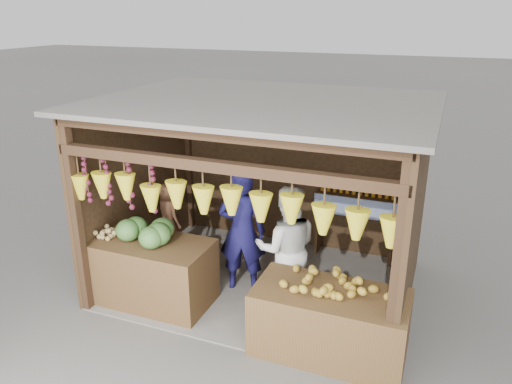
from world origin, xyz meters
TOP-DOWN VIEW (x-y plane):
  - ground at (0.00, 0.00)m, footprint 80.00×80.00m
  - stall_structure at (-0.03, -0.04)m, footprint 4.30×3.30m
  - back_shelf at (1.05, 1.28)m, footprint 1.25×0.32m
  - counter_left at (-1.25, -0.95)m, footprint 1.64×0.85m
  - counter_right at (1.25, -1.14)m, footprint 1.72×0.85m
  - stool at (-1.60, 0.13)m, footprint 0.31×0.31m
  - man_standing at (-0.22, -0.21)m, footprint 0.73×0.56m
  - woman_standing at (0.49, -0.42)m, footprint 1.00×0.90m
  - vendor_seated at (-1.60, 0.13)m, footprint 0.59×0.53m
  - melon_pile at (-1.28, -0.95)m, footprint 1.00×0.50m
  - tanfruit_pile at (-1.82, -0.98)m, footprint 0.34×0.40m
  - mango_pile at (1.27, -1.13)m, footprint 1.40×0.64m

SIDE VIEW (x-z plane):
  - ground at x=0.00m, z-range 0.00..0.00m
  - stool at x=-1.60m, z-range 0.00..0.29m
  - counter_right at x=1.25m, z-range 0.00..0.79m
  - counter_left at x=-1.25m, z-range 0.00..0.88m
  - vendor_seated at x=-1.60m, z-range 0.29..1.31m
  - woman_standing at x=0.49m, z-range 0.00..1.71m
  - back_shelf at x=1.05m, z-range 0.21..1.54m
  - man_standing at x=-0.22m, z-range 0.00..1.78m
  - mango_pile at x=1.27m, z-range 0.79..1.01m
  - tanfruit_pile at x=-1.82m, z-range 0.88..1.01m
  - melon_pile at x=-1.28m, z-range 0.88..1.20m
  - stall_structure at x=-0.03m, z-range 0.34..3.00m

